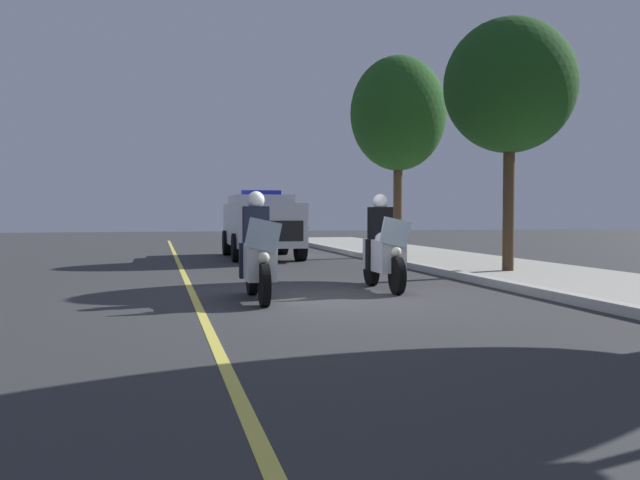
{
  "coord_description": "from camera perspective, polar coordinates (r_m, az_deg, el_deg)",
  "views": [
    {
      "loc": [
        10.89,
        -2.79,
        1.39
      ],
      "look_at": [
        -1.04,
        0.0,
        0.9
      ],
      "focal_mm": 39.37,
      "sensor_mm": 36.0,
      "label": 1
    }
  ],
  "objects": [
    {
      "name": "ground_plane",
      "position": [
        11.33,
        1.2,
        -4.76
      ],
      "size": [
        80.0,
        80.0,
        0.0
      ],
      "primitive_type": "plane",
      "color": "#333335"
    },
    {
      "name": "curb_strip",
      "position": [
        12.57,
        16.22,
        -3.8
      ],
      "size": [
        48.0,
        0.24,
        0.15
      ],
      "primitive_type": "cube",
      "color": "#B7B5AD",
      "rests_on": "ground"
    },
    {
      "name": "sidewalk_strip",
      "position": [
        13.61,
        23.22,
        -3.55
      ],
      "size": [
        48.0,
        3.6,
        0.1
      ],
      "primitive_type": "cube",
      "color": "#A8A399",
      "rests_on": "ground"
    },
    {
      "name": "lane_stripe_center",
      "position": [
        10.99,
        -10.02,
        -4.99
      ],
      "size": [
        48.0,
        0.12,
        0.01
      ],
      "primitive_type": "cube",
      "color": "#E0D14C",
      "rests_on": "ground"
    },
    {
      "name": "police_motorcycle_lead_left",
      "position": [
        11.04,
        -5.1,
        -1.3
      ],
      "size": [
        2.14,
        0.56,
        1.72
      ],
      "color": "black",
      "rests_on": "ground"
    },
    {
      "name": "police_motorcycle_lead_right",
      "position": [
        12.55,
        5.17,
        -0.87
      ],
      "size": [
        2.14,
        0.56,
        1.72
      ],
      "color": "black",
      "rests_on": "ground"
    },
    {
      "name": "police_suv",
      "position": [
        21.3,
        -4.78,
        1.41
      ],
      "size": [
        4.93,
        2.13,
        2.05
      ],
      "color": "silver",
      "rests_on": "ground"
    },
    {
      "name": "tree_mid_block",
      "position": [
        16.21,
        15.17,
        11.96
      ],
      "size": [
        2.88,
        2.88,
        5.52
      ],
      "color": "#42301E",
      "rests_on": "sidewalk_strip"
    },
    {
      "name": "tree_far_back",
      "position": [
        22.16,
        6.37,
        10.14
      ],
      "size": [
        2.97,
        2.97,
        6.12
      ],
      "color": "#4C3823",
      "rests_on": "sidewalk_strip"
    }
  ]
}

